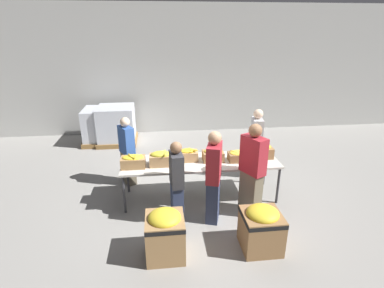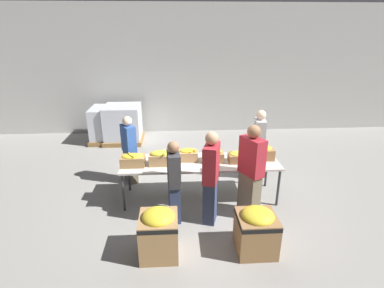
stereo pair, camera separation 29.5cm
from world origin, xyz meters
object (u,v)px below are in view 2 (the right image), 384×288
Objects in this scene: volunteer_2 at (174,183)px; pallet_stack_0 at (123,124)px; sorting_table at (200,164)px; donation_bin_1 at (256,229)px; banana_box_2 at (188,154)px; volunteer_3 at (251,172)px; volunteer_4 at (129,150)px; donation_bin_0 at (159,232)px; volunteer_1 at (211,178)px; banana_box_0 at (133,160)px; banana_box_4 at (239,157)px; banana_box_1 at (160,157)px; pallet_stack_1 at (109,125)px; banana_box_3 at (213,155)px; banana_box_5 at (262,152)px; volunteer_0 at (259,145)px.

volunteer_2 is 1.33× the size of pallet_stack_0.
sorting_table is at bearing -41.13° from volunteer_2.
banana_box_2 is at bearing 119.65° from donation_bin_1.
volunteer_2 is at bearing 144.49° from donation_bin_1.
sorting_table is at bearing 25.52° from volunteer_3.
donation_bin_0 is (0.73, -2.42, -0.35)m from volunteer_4.
sorting_table is 2.03× the size of volunteer_2.
volunteer_1 is at bearing -62.89° from pallet_stack_0.
banana_box_0 is 0.62× the size of donation_bin_1.
volunteer_2 reaches higher than banana_box_2.
donation_bin_1 is at bearing -90.89° from banana_box_4.
banana_box_1 is 2.22m from donation_bin_1.
banana_box_1 is at bearing -178.75° from banana_box_4.
volunteer_1 is at bearing -130.85° from banana_box_4.
donation_bin_0 is at bearing -71.51° from pallet_stack_1.
volunteer_1 is at bearing 43.59° from donation_bin_0.
sorting_table is 4.32m from pallet_stack_1.
sorting_table is 0.77m from banana_box_4.
volunteer_4 is (-1.74, 0.79, -0.18)m from banana_box_3.
banana_box_5 is at bearing 2.88° from banana_box_3.
sorting_table is at bearing -54.88° from pallet_stack_1.
banana_box_3 is at bearing 173.36° from banana_box_4.
donation_bin_1 is (0.48, -1.63, -0.55)m from banana_box_3.
banana_box_0 is 2.55m from banana_box_5.
banana_box_2 is 0.34× the size of pallet_stack_0.
pallet_stack_0 is (-1.81, 3.38, -0.39)m from banana_box_2.
banana_box_2 is at bearing 30.62° from volunteer_4.
banana_box_0 is at bearing -78.01° from pallet_stack_0.
banana_box_3 is 1.78m from donation_bin_1.
banana_box_2 is 0.49m from banana_box_3.
volunteer_3 is 2.25× the size of donation_bin_0.
volunteer_0 reaches higher than donation_bin_0.
banana_box_4 is 0.52× the size of donation_bin_0.
volunteer_2 is (-1.27, -0.68, -0.16)m from banana_box_4.
banana_box_4 is 2.41m from volunteer_4.
volunteer_2 is at bearing -69.88° from pallet_stack_0.
volunteer_1 reaches higher than banana_box_5.
banana_box_4 is 4.84m from pallet_stack_1.
banana_box_5 is at bearing -71.51° from volunteer_2.
volunteer_2 is (-0.77, -0.74, -0.18)m from banana_box_3.
pallet_stack_0 reaches higher than banana_box_2.
banana_box_4 reaches higher than donation_bin_0.
banana_box_3 is 0.27× the size of volunteer_2.
pallet_stack_1 is (-2.73, 3.52, -0.43)m from banana_box_3.
banana_box_0 is 0.26× the size of volunteer_3.
banana_box_3 is 0.51m from banana_box_4.
donation_bin_1 is at bearing -65.84° from sorting_table.
banana_box_0 is 0.94m from volunteer_4.
banana_box_1 is 0.27× the size of volunteer_0.
banana_box_1 is at bearing -173.95° from sorting_table.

